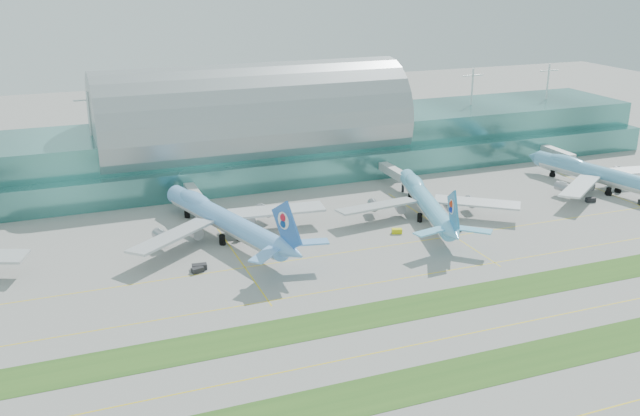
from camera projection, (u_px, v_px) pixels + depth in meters
name	position (u px, v px, depth m)	size (l,w,h in m)	color
ground	(402.00, 314.00, 170.54)	(700.00, 700.00, 0.00)	gray
terminal	(252.00, 138.00, 279.36)	(340.00, 69.10, 36.00)	#3D7A75
grass_strip_near	(466.00, 373.00, 145.85)	(420.00, 12.00, 0.08)	#2D591E
grass_strip_far	(399.00, 310.00, 172.29)	(420.00, 12.00, 0.08)	#2D591E
taxiline_b	(432.00, 341.00, 158.20)	(420.00, 0.35, 0.01)	yellow
taxiline_c	(371.00, 284.00, 186.40)	(420.00, 0.35, 0.01)	yellow
taxiline_d	(339.00, 253.00, 205.78)	(420.00, 0.35, 0.01)	yellow
airliner_b	(223.00, 218.00, 214.97)	(64.30, 74.51, 20.97)	#6DAEF1
airliner_c	(426.00, 200.00, 232.84)	(59.22, 68.45, 19.15)	#6DC5EF
airliner_d	(605.00, 175.00, 259.39)	(62.77, 72.42, 20.18)	#5BA1C9
gse_c	(198.00, 270.00, 193.06)	(3.28, 1.85, 1.40)	black
gse_d	(200.00, 267.00, 194.93)	(3.99, 2.12, 1.49)	black
gse_e	(397.00, 231.00, 220.53)	(3.12, 1.66, 1.55)	yellow
gse_f	(456.00, 230.00, 221.55)	(3.49, 1.59, 1.45)	black
gse_g	(591.00, 200.00, 249.17)	(3.35, 1.73, 1.63)	black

